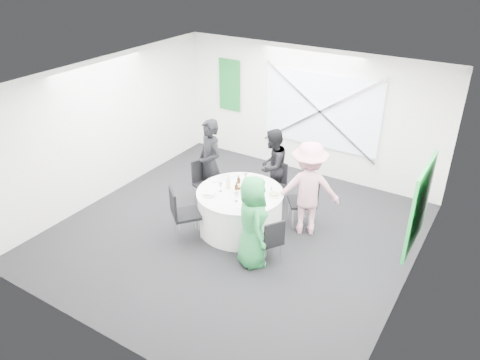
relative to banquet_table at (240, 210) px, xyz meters
The scene contains 47 objects.
floor 0.43m from the banquet_table, 90.00° to the right, with size 6.00×6.00×0.00m, color black.
ceiling 2.43m from the banquet_table, 90.00° to the right, with size 6.00×6.00×0.00m, color white.
wall_back 2.98m from the banquet_table, 90.00° to the left, with size 6.00×6.00×0.00m, color silver.
wall_front 3.36m from the banquet_table, 90.00° to the right, with size 6.00×6.00×0.00m, color silver.
wall_left 3.17m from the banquet_table, behind, with size 6.00×6.00×0.00m, color silver.
wall_right 3.17m from the banquet_table, ahead, with size 6.00×6.00×0.00m, color silver.
window_panel 2.99m from the banquet_table, 83.80° to the left, with size 2.60×0.03×1.60m, color silver.
window_brace_a 2.96m from the banquet_table, 83.71° to the left, with size 0.05×0.05×3.16m, color silver.
window_brace_b 2.96m from the banquet_table, 83.71° to the left, with size 0.05×0.05×3.16m, color silver.
green_banner 3.65m from the banquet_table, 126.03° to the left, with size 0.55×0.04×1.20m, color #156927.
green_sign 3.08m from the banquet_table, ahead, with size 0.05×1.20×1.40m, color green.
banquet_table is the anchor object (origin of this frame).
chair_back 1.13m from the banquet_table, 83.30° to the left, with size 0.45×0.46×0.89m.
chair_back_left 1.15m from the banquet_table, 160.51° to the left, with size 0.55×0.54×0.93m.
chair_back_right 1.25m from the banquet_table, 36.74° to the left, with size 0.65×0.65×1.03m.
chair_front_right 1.16m from the banquet_table, 32.53° to the right, with size 0.53×0.53×0.84m.
chair_front_left 1.10m from the banquet_table, 129.31° to the right, with size 0.64×0.64×1.00m.
person_man_back_left 1.20m from the banquet_table, 154.10° to the left, with size 0.64×0.42×1.76m, color black.
person_man_back 1.28m from the banquet_table, 90.25° to the left, with size 0.74×0.41×1.53m, color black.
person_woman_pink 1.29m from the banquet_table, 26.93° to the left, with size 1.13×0.53×1.75m, color pink.
person_woman_green 1.11m from the banquet_table, 46.92° to the right, with size 0.77×0.50×1.57m, color #23823F.
plate_back 0.69m from the banquet_table, 92.58° to the left, with size 0.29×0.29×0.01m.
plate_back_left 0.70m from the banquet_table, 149.06° to the left, with size 0.24×0.24×0.01m.
plate_back_right 0.73m from the banquet_table, 20.73° to the left, with size 0.26×0.26×0.04m.
plate_front_right 0.71m from the banquet_table, 44.45° to the right, with size 0.26×0.26×0.04m.
plate_front_left 0.67m from the banquet_table, 134.71° to the right, with size 0.24×0.24×0.01m.
napkin 0.69m from the banquet_table, 132.54° to the right, with size 0.18×0.12×0.05m, color silver.
beer_bottle_a 0.50m from the banquet_table, 134.98° to the left, with size 0.06×0.06×0.27m.
beer_bottle_b 0.50m from the banquet_table, 57.21° to the left, with size 0.06×0.06×0.25m.
beer_bottle_c 0.50m from the banquet_table, 21.29° to the right, with size 0.06×0.06×0.28m.
beer_bottle_d 0.48m from the banquet_table, 92.16° to the right, with size 0.06×0.06×0.24m.
green_water_bottle 0.53m from the banquet_table, 36.05° to the left, with size 0.08×0.08×0.30m.
clear_water_bottle 0.54m from the banquet_table, behind, with size 0.08×0.08×0.27m.
wine_glass_a 0.63m from the banquet_table, 74.20° to the left, with size 0.07×0.07×0.17m.
wine_glass_b 0.61m from the banquet_table, 15.25° to the left, with size 0.07×0.07×0.17m.
wine_glass_c 0.62m from the banquet_table, 50.06° to the left, with size 0.07×0.07×0.17m.
wine_glass_d 0.65m from the banquet_table, 107.34° to the left, with size 0.07×0.07×0.17m.
wine_glass_e 0.61m from the banquet_table, 152.03° to the right, with size 0.07×0.07×0.17m.
wine_glass_f 0.60m from the banquet_table, 69.32° to the right, with size 0.07×0.07×0.17m.
fork_a 0.69m from the banquet_table, 12.58° to the left, with size 0.01×0.15×0.01m, color silver.
knife_a 0.69m from the banquet_table, 44.07° to the left, with size 0.01×0.15×0.01m, color silver.
fork_b 0.69m from the banquet_table, 61.74° to the right, with size 0.01×0.15×0.01m, color silver.
knife_b 0.69m from the banquet_table, 18.54° to the right, with size 0.01×0.15×0.01m, color silver.
fork_c 0.69m from the banquet_table, 134.46° to the left, with size 0.01×0.15×0.01m, color silver.
knife_c 0.69m from the banquet_table, behind, with size 0.01×0.15×0.01m, color silver.
fork_d 0.69m from the banquet_table, 78.27° to the left, with size 0.01×0.15×0.01m, color silver.
knife_d 0.69m from the banquet_table, 104.82° to the left, with size 0.01×0.15×0.01m, color silver.
Camera 1 is at (3.83, -5.95, 4.84)m, focal length 35.00 mm.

